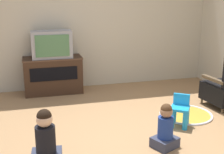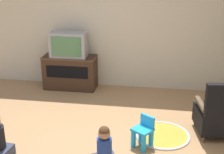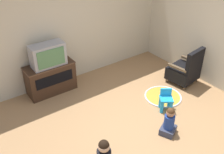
# 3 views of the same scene
# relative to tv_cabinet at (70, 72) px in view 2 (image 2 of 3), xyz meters

# --- Properties ---
(ground_plane) EXTENTS (30.00, 30.00, 0.00)m
(ground_plane) POSITION_rel_tv_cabinet_xyz_m (0.88, -2.22, -0.36)
(ground_plane) COLOR #9E754C
(wall_back) EXTENTS (5.50, 0.12, 2.89)m
(wall_back) POSITION_rel_tv_cabinet_xyz_m (0.63, 0.32, 1.08)
(wall_back) COLOR beige
(wall_back) RESTS_ON ground_plane
(tv_cabinet) EXTENTS (1.10, 0.49, 0.70)m
(tv_cabinet) POSITION_rel_tv_cabinet_xyz_m (0.00, 0.00, 0.00)
(tv_cabinet) COLOR #382316
(tv_cabinet) RESTS_ON ground_plane
(television) EXTENTS (0.74, 0.35, 0.51)m
(television) POSITION_rel_tv_cabinet_xyz_m (0.00, -0.04, 0.59)
(television) COLOR #939399
(television) RESTS_ON tv_cabinet
(black_armchair) EXTENTS (0.73, 0.70, 0.94)m
(black_armchair) POSITION_rel_tv_cabinet_xyz_m (2.79, -1.55, -0.01)
(black_armchair) COLOR brown
(black_armchair) RESTS_ON ground_plane
(yellow_kid_chair) EXTENTS (0.35, 0.35, 0.47)m
(yellow_kid_chair) POSITION_rel_tv_cabinet_xyz_m (1.66, -2.04, -0.15)
(yellow_kid_chair) COLOR #1E99DB
(yellow_kid_chair) RESTS_ON ground_plane
(play_mat) EXTENTS (0.84, 0.84, 0.04)m
(play_mat) POSITION_rel_tv_cabinet_xyz_m (1.95, -1.69, -0.35)
(play_mat) COLOR gold
(play_mat) RESTS_ON ground_plane
(child_watching_left) EXTENTS (0.38, 0.36, 0.59)m
(child_watching_left) POSITION_rel_tv_cabinet_xyz_m (1.19, -2.57, -0.11)
(child_watching_left) COLOR #33384C
(child_watching_left) RESTS_ON ground_plane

